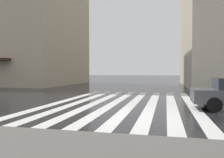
{
  "coord_description": "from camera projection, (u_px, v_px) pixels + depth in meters",
  "views": [
    {
      "loc": [
        -8.55,
        -1.31,
        1.67
      ],
      "look_at": [
        5.08,
        1.89,
        1.25
      ],
      "focal_mm": 36.89,
      "sensor_mm": 36.0,
      "label": 1
    }
  ],
  "objects": [
    {
      "name": "ground_plane",
      "position": [
        130.0,
        116.0,
        8.67
      ],
      "size": [
        220.0,
        220.0,
        0.0
      ],
      "primitive_type": "plane",
      "color": "black"
    },
    {
      "name": "zebra_crossing",
      "position": [
        125.0,
        102.0,
        12.77
      ],
      "size": [
        13.0,
        7.5,
        0.01
      ],
      "color": "silver",
      "rests_on": "ground_plane"
    }
  ]
}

